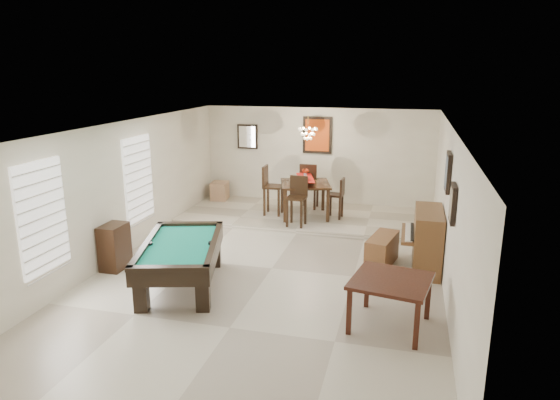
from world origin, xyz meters
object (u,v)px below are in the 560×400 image
at_px(square_table, 390,303).
at_px(dining_chair_south, 296,202).
at_px(flower_vase, 305,173).
at_px(dining_table, 305,197).
at_px(piano_bench, 382,250).
at_px(pool_table, 182,265).
at_px(corner_bench, 220,191).
at_px(dining_chair_north, 310,186).
at_px(upright_piano, 420,240).
at_px(chandelier, 308,129).
at_px(apothecary_chest, 115,247).
at_px(dining_chair_west, 273,190).
at_px(dining_chair_east, 335,198).

xyz_separation_m(square_table, dining_chair_south, (-2.24, 3.92, 0.32)).
xyz_separation_m(flower_vase, dining_chair_south, (-0.04, -0.78, -0.49)).
distance_m(square_table, flower_vase, 5.26).
bearing_deg(dining_table, piano_bench, -50.42).
relative_size(pool_table, corner_bench, 4.23).
bearing_deg(dining_chair_north, square_table, 113.82).
height_order(upright_piano, chandelier, chandelier).
height_order(dining_table, flower_vase, flower_vase).
bearing_deg(dining_chair_south, dining_chair_north, 94.30).
bearing_deg(dining_chair_south, corner_bench, 149.13).
relative_size(upright_piano, corner_bench, 2.52).
height_order(upright_piano, piano_bench, upright_piano).
relative_size(square_table, piano_bench, 1.04).
bearing_deg(pool_table, chandelier, 57.83).
bearing_deg(flower_vase, dining_chair_north, 92.99).
height_order(dining_chair_north, chandelier, chandelier).
distance_m(piano_bench, apothecary_chest, 4.93).
relative_size(square_table, dining_chair_south, 0.94).
height_order(flower_vase, dining_chair_west, dining_chair_west).
height_order(pool_table, piano_bench, pool_table).
height_order(square_table, chandelier, chandelier).
bearing_deg(corner_bench, dining_chair_west, -29.92).
relative_size(dining_table, flower_vase, 4.89).
xyz_separation_m(upright_piano, flower_vase, (-2.63, 2.38, 0.62)).
bearing_deg(dining_chair_south, chandelier, 90.58).
height_order(flower_vase, dining_chair_south, flower_vase).
bearing_deg(dining_chair_south, piano_bench, -34.31).
distance_m(pool_table, dining_chair_west, 4.19).
height_order(dining_chair_south, corner_bench, dining_chair_south).
distance_m(pool_table, square_table, 3.48).
height_order(piano_bench, chandelier, chandelier).
relative_size(pool_table, flower_vase, 9.62).
xyz_separation_m(upright_piano, dining_chair_west, (-3.41, 2.34, 0.16)).
bearing_deg(dining_chair_north, dining_table, 94.48).
bearing_deg(corner_bench, square_table, -50.07).
distance_m(apothecary_chest, dining_chair_south, 4.06).
bearing_deg(flower_vase, upright_piano, -42.15).
bearing_deg(square_table, dining_table, 115.07).
bearing_deg(apothecary_chest, chandelier, 54.59).
bearing_deg(pool_table, piano_bench, 13.72).
relative_size(piano_bench, dining_chair_north, 0.87).
distance_m(apothecary_chest, dining_chair_east, 5.18).
bearing_deg(dining_table, square_table, -64.93).
distance_m(dining_table, dining_chair_south, 0.79).
distance_m(upright_piano, dining_table, 3.55).
height_order(pool_table, flower_vase, flower_vase).
relative_size(dining_chair_north, dining_chair_east, 1.21).
distance_m(pool_table, apothecary_chest, 1.57).
relative_size(pool_table, square_table, 2.13).
xyz_separation_m(dining_table, flower_vase, (0.00, 0.00, 0.58)).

